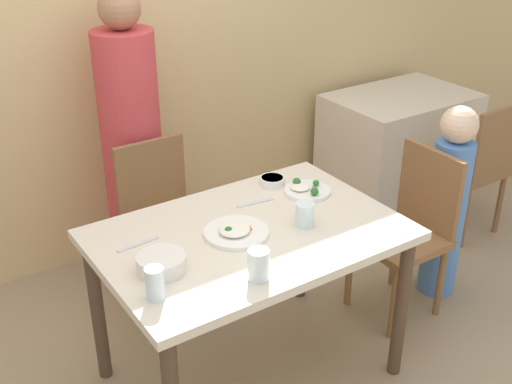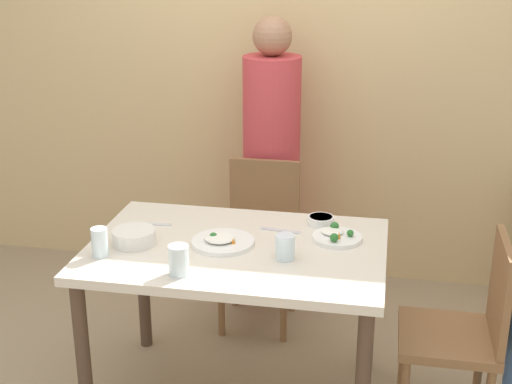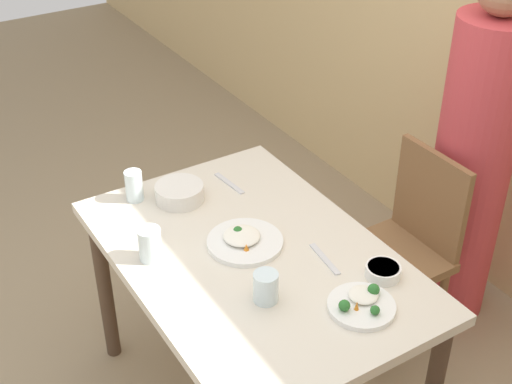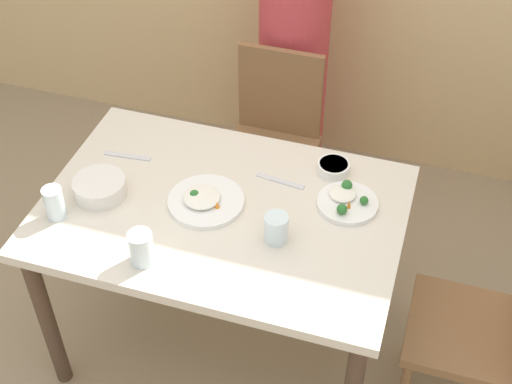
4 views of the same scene
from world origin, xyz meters
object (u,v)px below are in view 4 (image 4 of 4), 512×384
object	(u,v)px
bowl_curry	(100,187)
plate_rice_adult	(347,201)
glass_water_tall	(276,228)
chair_child_spot	(488,328)
person_adult	(294,51)
chair_adult_spot	(272,140)

from	to	relation	value
bowl_curry	plate_rice_adult	bearing A→B (deg)	13.89
plate_rice_adult	glass_water_tall	bearing A→B (deg)	-128.94
chair_child_spot	person_adult	world-z (taller)	person_adult
chair_child_spot	plate_rice_adult	xyz separation A→B (m)	(-0.55, 0.15, 0.30)
bowl_curry	chair_adult_spot	bearing A→B (deg)	64.44
chair_child_spot	glass_water_tall	xyz separation A→B (m)	(-0.74, -0.08, 0.34)
chair_child_spot	bowl_curry	xyz separation A→B (m)	(-1.39, -0.05, 0.32)
bowl_curry	plate_rice_adult	xyz separation A→B (m)	(0.84, 0.21, -0.02)
glass_water_tall	person_adult	bearing A→B (deg)	102.29
chair_adult_spot	person_adult	size ratio (longest dim) A/B	0.55
chair_adult_spot	plate_rice_adult	size ratio (longest dim) A/B	4.10
person_adult	plate_rice_adult	size ratio (longest dim) A/B	7.51
chair_adult_spot	plate_rice_adult	distance (m)	0.82
chair_adult_spot	bowl_curry	world-z (taller)	chair_adult_spot
glass_water_tall	chair_adult_spot	bearing A→B (deg)	106.87
person_adult	bowl_curry	size ratio (longest dim) A/B	8.68
chair_adult_spot	person_adult	world-z (taller)	person_adult
plate_rice_adult	glass_water_tall	xyz separation A→B (m)	(-0.19, -0.23, 0.04)
person_adult	plate_rice_adult	bearing A→B (deg)	-64.80
person_adult	plate_rice_adult	distance (m)	1.05
bowl_curry	person_adult	bearing A→B (deg)	71.20
chair_adult_spot	bowl_curry	bearing A→B (deg)	-115.56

